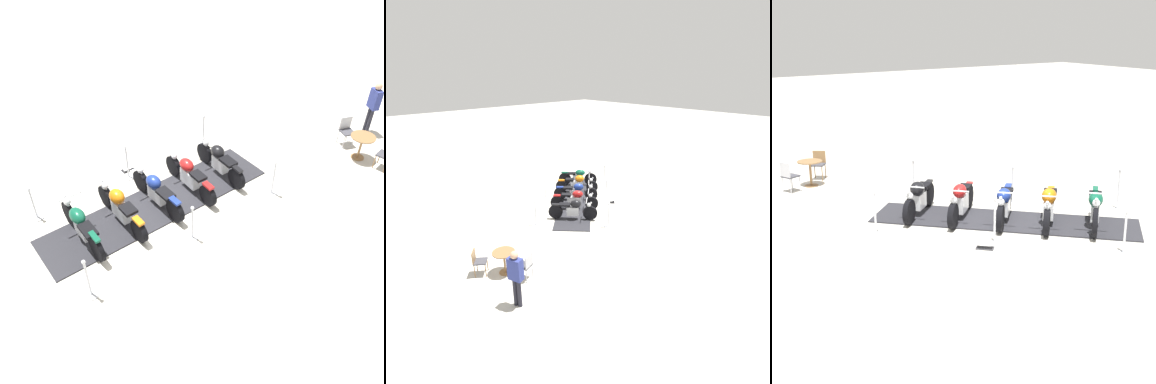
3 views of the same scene
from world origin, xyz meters
The scene contains 18 objects.
ground_plane centered at (0.00, 0.00, 0.00)m, with size 80.00×80.00×0.00m, color beige.
display_platform centered at (0.00, 0.00, 0.02)m, with size 6.55×1.55×0.03m, color #28282D.
motorcycle_black centered at (1.53, -1.55, 0.50)m, with size 1.69×1.49×0.91m.
motorcycle_maroon centered at (0.78, -0.76, 0.49)m, with size 1.74×1.60×0.90m.
motorcycle_navy centered at (0.02, 0.02, 0.48)m, with size 1.64×1.65×0.92m.
motorcycle_copper centered at (-0.73, 0.81, 0.50)m, with size 1.70×1.67×0.93m.
motorcycle_forest centered at (-1.48, 1.59, 0.53)m, with size 1.62×1.56×1.01m.
stanchion_right_front centered at (3.03, -0.95, 0.32)m, with size 0.35×0.35×1.07m.
stanchion_left_rear centered at (-3.03, 0.95, 0.34)m, with size 0.35×0.35×1.13m.
stanchion_left_front centered at (0.83, -3.06, 0.34)m, with size 0.34×0.34×1.09m.
stanchion_right_mid centered at (1.10, 1.06, 0.35)m, with size 0.34×0.34×1.11m.
stanchion_left_mid centered at (-1.10, -1.06, 0.34)m, with size 0.33×0.33×1.05m.
stanchion_right_rear centered at (-0.83, 3.06, 0.29)m, with size 0.36×0.36×1.01m.
info_placard centered at (1.44, 1.16, 0.06)m, with size 0.41×0.42×0.18m.
cafe_table centered at (2.84, -5.76, 0.58)m, with size 0.73×0.73×0.77m.
cafe_chair_near_table centered at (2.34, -6.41, 0.52)m, with size 0.56×0.56×0.87m.
cafe_chair_across_table centered at (3.59, -5.44, 0.53)m, with size 0.52×0.52×0.90m.
bystander_person centered at (4.41, -6.30, 1.04)m, with size 0.45×0.34×1.75m.
Camera 2 is at (10.62, -9.89, 6.15)m, focal length 29.27 mm.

